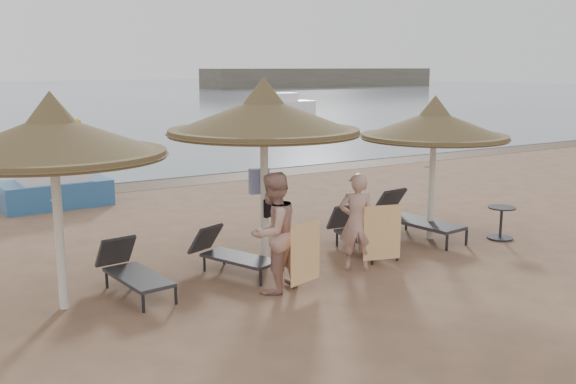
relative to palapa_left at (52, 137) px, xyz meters
name	(u,v)px	position (x,y,z in m)	size (l,w,h in m)	color
ground	(286,284)	(3.19, -0.77, -2.41)	(160.00, 160.00, 0.00)	#8A6247
wet_sand_strip	(113,188)	(3.19, 8.63, -2.41)	(200.00, 1.60, 0.01)	#503B28
palapa_left	(52,137)	(0.00, 0.00, 0.00)	(3.06, 3.06, 3.03)	silver
palapa_center	(264,116)	(3.40, 0.30, 0.12)	(3.21, 3.21, 3.18)	silver
palapa_right	(434,125)	(7.02, 0.10, -0.18)	(2.83, 2.83, 2.81)	silver
lounger_far_left	(131,270)	(1.04, 0.19, -2.08)	(0.76, 1.73, 0.75)	#242429
lounger_near_left	(229,253)	(2.71, 0.27, -2.09)	(1.08, 1.69, 0.72)	#242429
lounger_near_right	(359,232)	(5.34, 0.21, -2.07)	(0.76, 1.75, 0.76)	#242429
lounger_far_right	(413,217)	(6.83, 0.39, -2.02)	(0.91, 2.05, 0.89)	#242429
side_table	(501,224)	(8.19, -0.65, -2.11)	(0.53, 0.53, 0.64)	#242429
person_left	(273,223)	(2.87, -0.92, -1.36)	(0.97, 0.63, 2.11)	tan
person_right	(357,214)	(4.58, -0.72, -1.46)	(0.87, 0.57, 1.90)	tan
towel_left	(306,253)	(3.22, -1.27, -1.78)	(0.64, 0.21, 0.92)	orange
towel_right	(382,233)	(4.93, -0.97, -1.77)	(0.64, 0.20, 0.93)	orange
bag_patterned	(259,181)	(3.40, 0.48, -0.98)	(0.35, 0.15, 0.43)	silver
bag_dark	(269,208)	(3.40, 0.14, -1.39)	(0.23, 0.15, 0.30)	black
pedal_boat	(53,188)	(1.30, 7.09, -1.98)	(2.56, 1.60, 1.16)	#2E5F97
buoy_mid	(78,122)	(7.19, 29.40, -2.24)	(0.35, 0.35, 0.35)	#EAA610
buoy_right	(271,125)	(15.71, 21.60, -2.21)	(0.41, 0.41, 0.41)	#EAA610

